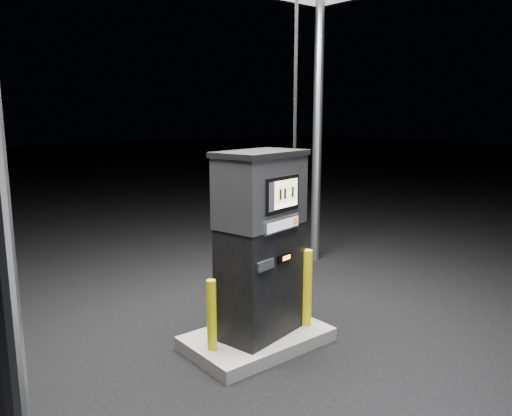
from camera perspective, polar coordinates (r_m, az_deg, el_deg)
ground at (r=5.97m, az=0.15°, el=-15.35°), size 80.00×80.00×0.00m
pump_island at (r=5.93m, az=0.15°, el=-14.70°), size 1.60×1.00×0.15m
fuel_dispenser at (r=5.54m, az=0.55°, el=-3.95°), size 1.20×0.82×4.32m
bollard_left at (r=5.38m, az=-5.09°, el=-12.11°), size 0.11×0.11×0.77m
bollard_right at (r=5.96m, az=5.81°, el=-9.08°), size 0.16×0.16×0.92m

